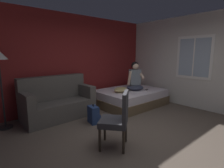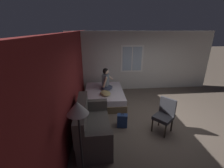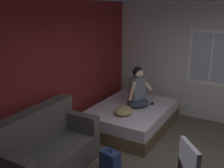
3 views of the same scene
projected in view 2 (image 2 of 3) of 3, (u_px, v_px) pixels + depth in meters
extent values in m
plane|color=brown|center=(160.00, 120.00, 4.87)|extent=(40.00, 40.00, 0.00)
cube|color=maroon|center=(70.00, 83.00, 4.17)|extent=(10.45, 0.16, 2.70)
cube|color=silver|center=(140.00, 61.00, 7.02)|extent=(0.16, 6.73, 2.70)
cube|color=white|center=(132.00, 59.00, 6.85)|extent=(0.02, 1.04, 1.24)
cube|color=#9EB2C6|center=(132.00, 59.00, 6.84)|extent=(0.01, 0.88, 1.08)
cube|color=white|center=(132.00, 59.00, 6.84)|extent=(0.01, 0.04, 1.08)
cube|color=brown|center=(104.00, 98.00, 6.07)|extent=(2.03, 1.53, 0.26)
cube|color=silver|center=(104.00, 93.00, 5.99)|extent=(1.97, 1.49, 0.22)
cube|color=#514C47|center=(95.00, 132.00, 3.97)|extent=(1.72, 0.85, 0.44)
cube|color=#514C47|center=(82.00, 115.00, 3.76)|extent=(1.71, 0.29, 0.60)
cube|color=#514C47|center=(94.00, 140.00, 3.13)|extent=(0.20, 0.81, 0.32)
cube|color=#514C47|center=(94.00, 105.00, 4.55)|extent=(0.20, 0.81, 0.32)
cylinder|color=#382D23|center=(152.00, 125.00, 4.26)|extent=(0.04, 0.04, 0.40)
cylinder|color=#382D23|center=(165.00, 131.00, 4.00)|extent=(0.04, 0.04, 0.40)
cylinder|color=#382D23|center=(159.00, 120.00, 4.52)|extent=(0.04, 0.04, 0.40)
cylinder|color=#382D23|center=(172.00, 125.00, 4.26)|extent=(0.04, 0.04, 0.40)
cube|color=#333338|center=(163.00, 118.00, 4.18)|extent=(0.65, 0.65, 0.10)
cube|color=#333338|center=(168.00, 106.00, 4.21)|extent=(0.39, 0.34, 0.48)
ellipsoid|color=#383D51|center=(107.00, 87.00, 6.02)|extent=(0.65, 0.60, 0.16)
cube|color=slate|center=(106.00, 80.00, 5.92)|extent=(0.38, 0.31, 0.48)
cylinder|color=beige|center=(105.00, 82.00, 5.74)|extent=(0.15, 0.23, 0.44)
cylinder|color=beige|center=(109.00, 76.00, 6.02)|extent=(0.22, 0.38, 0.29)
sphere|color=beige|center=(106.00, 72.00, 5.80)|extent=(0.21, 0.21, 0.21)
ellipsoid|color=black|center=(105.00, 71.00, 5.80)|extent=(0.29, 0.29, 0.23)
cube|color=navy|center=(122.00, 121.00, 4.48)|extent=(0.23, 0.33, 0.40)
cube|color=navy|center=(122.00, 121.00, 4.62)|extent=(0.09, 0.25, 0.18)
torus|color=black|center=(122.00, 114.00, 4.40)|extent=(0.03, 0.09, 0.09)
ellipsoid|color=tan|center=(105.00, 93.00, 5.52)|extent=(0.57, 0.50, 0.14)
cube|color=black|center=(111.00, 86.00, 6.34)|extent=(0.16, 0.11, 0.01)
cylinder|color=black|center=(81.00, 149.00, 2.69)|extent=(0.04, 0.04, 1.45)
cone|color=silver|center=(77.00, 108.00, 2.40)|extent=(0.36, 0.36, 0.22)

